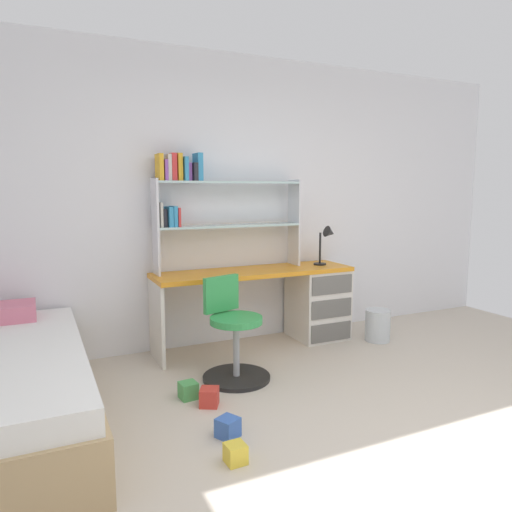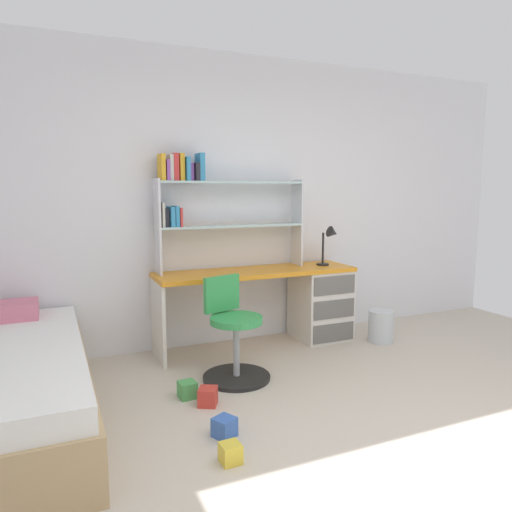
% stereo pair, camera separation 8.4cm
% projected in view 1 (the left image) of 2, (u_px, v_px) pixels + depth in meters
% --- Properties ---
extents(ground_plane, '(6.20, 6.20, 0.02)m').
position_uv_depth(ground_plane, '(447.00, 488.00, 2.34)').
color(ground_plane, beige).
extents(room_shell, '(6.20, 6.20, 2.68)m').
position_uv_depth(room_shell, '(118.00, 209.00, 2.78)').
color(room_shell, silver).
rests_on(room_shell, ground_plane).
extents(desk, '(1.86, 0.51, 0.72)m').
position_uv_depth(desk, '(301.00, 299.00, 4.59)').
color(desk, orange).
rests_on(desk, ground_plane).
extents(bookshelf_hutch, '(1.37, 0.22, 1.04)m').
position_uv_depth(bookshelf_hutch, '(207.00, 200.00, 4.21)').
color(bookshelf_hutch, silver).
rests_on(bookshelf_hutch, desk).
extents(desk_lamp, '(0.20, 0.17, 0.38)m').
position_uv_depth(desk_lamp, '(328.00, 239.00, 4.59)').
color(desk_lamp, black).
rests_on(desk_lamp, desk).
extents(swivel_chair, '(0.52, 0.52, 0.78)m').
position_uv_depth(swivel_chair, '(234.00, 340.00, 3.65)').
color(swivel_chair, black).
rests_on(swivel_chair, ground_plane).
extents(waste_bin, '(0.24, 0.24, 0.30)m').
position_uv_depth(waste_bin, '(378.00, 325.00, 4.59)').
color(waste_bin, silver).
rests_on(waste_bin, ground_plane).
extents(toy_block_yellow_0, '(0.11, 0.11, 0.11)m').
position_uv_depth(toy_block_yellow_0, '(235.00, 453.00, 2.54)').
color(toy_block_yellow_0, gold).
rests_on(toy_block_yellow_0, ground_plane).
extents(toy_block_red_1, '(0.16, 0.16, 0.12)m').
position_uv_depth(toy_block_red_1, '(209.00, 397.00, 3.21)').
color(toy_block_red_1, red).
rests_on(toy_block_red_1, ground_plane).
extents(toy_block_blue_2, '(0.16, 0.16, 0.12)m').
position_uv_depth(toy_block_blue_2, '(228.00, 428.00, 2.80)').
color(toy_block_blue_2, '#3860B7').
rests_on(toy_block_blue_2, ground_plane).
extents(toy_block_green_4, '(0.13, 0.13, 0.12)m').
position_uv_depth(toy_block_green_4, '(188.00, 390.00, 3.32)').
color(toy_block_green_4, '#479E51').
rests_on(toy_block_green_4, ground_plane).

